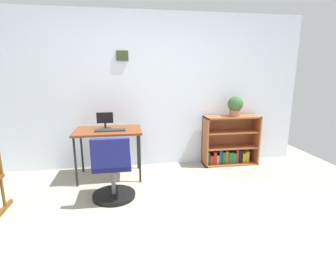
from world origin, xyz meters
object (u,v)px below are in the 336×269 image
object	(u,v)px
keyboard	(110,130)
bookshelf_low	(229,143)
office_chair	(113,173)
potted_plant_on_shelf	(235,105)
desk	(108,134)
monitor	(105,121)

from	to	relation	value
keyboard	bookshelf_low	size ratio (longest dim) A/B	0.47
keyboard	office_chair	size ratio (longest dim) A/B	0.52
keyboard	potted_plant_on_shelf	distance (m)	1.99
desk	keyboard	world-z (taller)	keyboard
keyboard	office_chair	bearing A→B (deg)	-86.43
keyboard	bookshelf_low	distance (m)	1.97
monitor	office_chair	size ratio (longest dim) A/B	0.30
office_chair	bookshelf_low	bearing A→B (deg)	28.24
desk	bookshelf_low	size ratio (longest dim) A/B	1.03
monitor	bookshelf_low	bearing A→B (deg)	6.50
office_chair	bookshelf_low	xyz separation A→B (m)	(1.87, 1.00, 0.00)
bookshelf_low	potted_plant_on_shelf	distance (m)	0.64
office_chair	potted_plant_on_shelf	size ratio (longest dim) A/B	2.54
desk	office_chair	xyz separation A→B (m)	(0.08, -0.73, -0.31)
desk	bookshelf_low	xyz separation A→B (m)	(1.94, 0.27, -0.30)
desk	office_chair	world-z (taller)	office_chair
desk	potted_plant_on_shelf	world-z (taller)	potted_plant_on_shelf
potted_plant_on_shelf	monitor	bearing A→B (deg)	-175.15
keyboard	potted_plant_on_shelf	bearing A→B (deg)	8.92
office_chair	potted_plant_on_shelf	xyz separation A→B (m)	(1.91, 0.95, 0.64)
desk	potted_plant_on_shelf	size ratio (longest dim) A/B	2.91
office_chair	keyboard	bearing A→B (deg)	93.57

